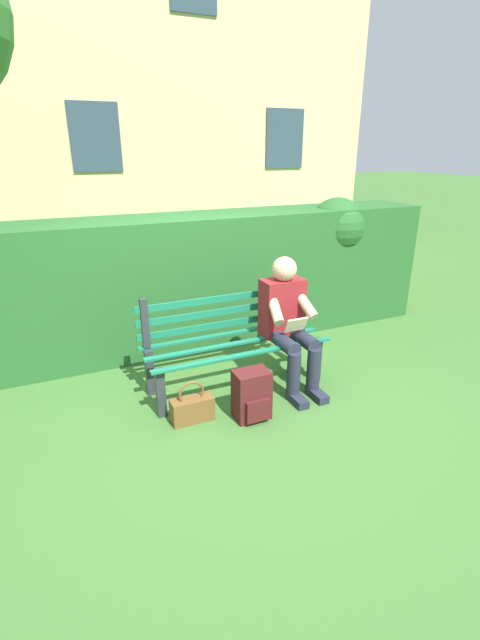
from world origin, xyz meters
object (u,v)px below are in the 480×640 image
at_px(backpack, 252,395).
at_px(handbag, 192,408).
at_px(person_seated, 288,320).
at_px(park_bench, 232,339).

xyz_separation_m(backpack, handbag, (0.46, -0.15, -0.09)).
distance_m(person_seated, backpack, 0.80).
height_order(park_bench, backpack, park_bench).
relative_size(park_bench, handbag, 4.63).
relative_size(backpack, handbag, 1.17).
bearing_deg(person_seated, backpack, 36.69).
xyz_separation_m(park_bench, handbag, (0.53, 0.45, -0.33)).
height_order(person_seated, handbag, person_seated).
distance_m(backpack, handbag, 0.49).
xyz_separation_m(person_seated, handbag, (1.00, 0.26, -0.51)).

